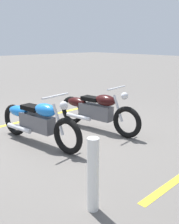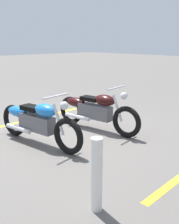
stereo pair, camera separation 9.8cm
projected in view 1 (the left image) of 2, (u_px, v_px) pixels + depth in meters
name	position (u px, v px, depth m)	size (l,w,h in m)	color
ground_plane	(52.00, 129.00, 6.16)	(60.00, 60.00, 0.00)	#66605B
motorcycle_bright_foreground	(36.00, 120.00, 5.19)	(2.22, 0.67, 1.04)	black
motorcycle_dark_foreground	(95.00, 110.00, 5.99)	(2.23, 0.66, 1.04)	black
bollard_post	(93.00, 175.00, 3.10)	(0.14, 0.14, 0.91)	white
parking_stripe_near	(38.00, 118.00, 7.01)	(3.20, 0.12, 0.01)	yellow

